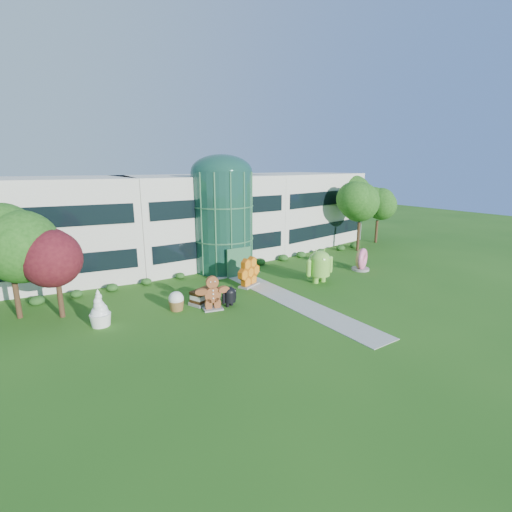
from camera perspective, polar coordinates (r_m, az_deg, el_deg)
ground at (r=28.98m, az=6.74°, el=-7.36°), size 140.00×140.00×0.00m
building at (r=42.67m, az=-9.08°, el=5.89°), size 46.00×15.00×9.30m
atrium at (r=37.33m, az=-5.15°, el=5.27°), size 6.00×6.00×9.80m
walkway at (r=30.41m, az=4.28°, el=-6.22°), size 2.40×20.00×0.04m
tree_red at (r=28.91m, az=-28.25°, el=-2.75°), size 4.00×4.00×6.00m
trees_backdrop at (r=38.31m, az=-5.86°, el=4.41°), size 52.00×8.00×8.40m
android_green at (r=33.95m, az=9.79°, el=-1.20°), size 3.17×2.21×3.47m
android_black at (r=28.19m, az=-4.13°, el=-5.97°), size 1.83×1.50×1.79m
donut at (r=38.99m, az=15.85°, el=-0.46°), size 2.45×1.87×2.30m
gingerbread at (r=27.53m, az=-6.71°, el=-5.62°), size 3.01×1.71×2.61m
ice_cream_sandwich at (r=29.24m, az=-7.94°, el=-6.07°), size 2.71×2.03×1.08m
honeycomb at (r=32.57m, az=-1.10°, el=-2.67°), size 3.17×2.16×2.35m
froyo at (r=26.76m, az=-22.96°, el=-7.35°), size 1.84×1.84×2.53m
cupcake at (r=28.05m, az=-12.17°, el=-6.75°), size 1.47×1.47×1.43m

